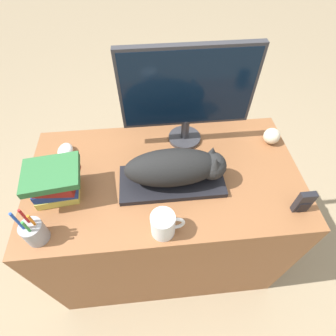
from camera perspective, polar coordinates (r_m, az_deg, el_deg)
ground_plane at (r=1.69m, az=0.63°, el=-26.58°), size 12.00×12.00×0.00m
desk at (r=1.43m, az=-0.57°, el=-10.91°), size 1.15×0.63×0.77m
keyboard at (r=1.07m, az=0.85°, el=-2.90°), size 0.42×0.18×0.02m
cat at (r=1.01m, az=2.29°, el=0.16°), size 0.40×0.15×0.15m
monitor at (r=1.08m, az=4.34°, el=16.26°), size 0.54×0.15×0.45m
computer_mouse at (r=1.25m, az=-21.44°, el=3.43°), size 0.07×0.10×0.04m
coffee_mug at (r=0.93m, az=-0.91°, el=-12.16°), size 0.12×0.09×0.10m
pen_cup at (r=1.03m, az=-27.12°, el=-12.22°), size 0.08×0.08×0.19m
baseball at (r=1.30m, az=21.64°, el=6.50°), size 0.07×0.07×0.07m
phone at (r=1.09m, az=27.43°, el=-6.65°), size 0.06×0.03×0.11m
book_stack at (r=1.08m, az=-23.34°, el=-2.70°), size 0.22×0.18×0.15m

